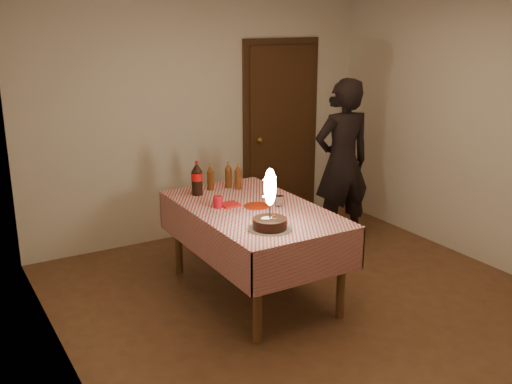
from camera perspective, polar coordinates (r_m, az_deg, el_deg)
ground at (r=5.12m, az=6.28°, el=-11.22°), size 4.00×4.50×0.01m
room_shell at (r=4.67m, az=6.70°, el=7.53°), size 4.04×4.54×2.62m
dining_table at (r=5.13m, az=-0.28°, el=-2.61°), size 1.02×1.72×0.80m
birthday_cake at (r=4.56m, az=1.33°, el=-2.08°), size 0.33×0.33×0.48m
red_plate at (r=5.13m, az=0.08°, el=-1.34°), size 0.22×0.22×0.01m
red_cup at (r=5.09m, az=-3.65°, el=-0.96°), size 0.08×0.08×0.10m
clear_cup at (r=5.13m, az=2.23°, el=-0.86°), size 0.07×0.07×0.09m
napkin_stack at (r=5.15m, az=-2.50°, el=-1.21°), size 0.15×0.15×0.02m
cola_bottle at (r=5.44m, az=-5.65°, el=1.29°), size 0.10×0.10×0.32m
amber_bottle_left at (r=5.60m, az=-4.36°, el=1.38°), size 0.06×0.06×0.26m
amber_bottle_right at (r=5.61m, az=-1.72°, el=1.45°), size 0.06×0.06×0.26m
amber_bottle_mid at (r=5.66m, az=-2.65°, el=1.60°), size 0.06×0.06×0.26m
photographer at (r=6.34m, az=8.21°, el=2.77°), size 0.69×0.50×1.77m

